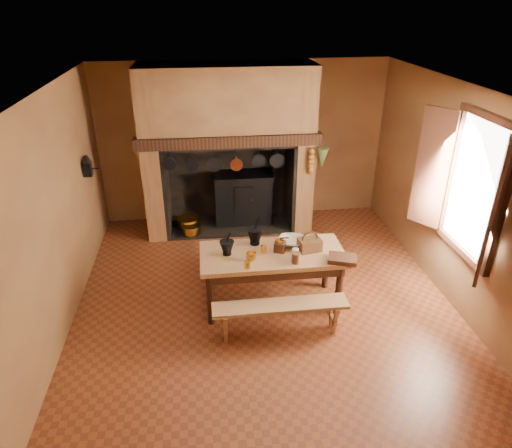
{
  "coord_description": "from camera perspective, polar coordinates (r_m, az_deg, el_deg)",
  "views": [
    {
      "loc": [
        -0.73,
        -5.05,
        3.75
      ],
      "look_at": [
        -0.07,
        0.3,
        1.02
      ],
      "focal_mm": 32.0,
      "sensor_mm": 36.0,
      "label": 1
    }
  ],
  "objects": [
    {
      "name": "wicker_basket",
      "position": [
        5.88,
        6.72,
        -2.51
      ],
      "size": [
        0.31,
        0.25,
        0.27
      ],
      "rotation": [
        0.0,
        0.0,
        0.17
      ],
      "color": "#4C3117",
      "rests_on": "work_table"
    },
    {
      "name": "chimney_breast",
      "position": [
        7.62,
        -3.61,
        12.06
      ],
      "size": [
        2.95,
        0.96,
        2.8
      ],
      "color": "olive",
      "rests_on": "floor"
    },
    {
      "name": "bench_front",
      "position": [
        5.57,
        3.04,
        -10.92
      ],
      "size": [
        1.63,
        0.29,
        0.46
      ],
      "color": "tan",
      "rests_on": "floor"
    },
    {
      "name": "window",
      "position": [
        5.94,
        24.83,
        4.09
      ],
      "size": [
        0.39,
        1.75,
        1.76
      ],
      "color": "white",
      "rests_on": "wall_right"
    },
    {
      "name": "hanging_pans",
      "position": [
        7.28,
        -3.56,
        7.61
      ],
      "size": [
        1.92,
        0.29,
        0.27
      ],
      "color": "black",
      "rests_on": "chimney_breast"
    },
    {
      "name": "brass_mug_b",
      "position": [
        5.82,
        0.93,
        -3.14
      ],
      "size": [
        0.08,
        0.08,
        0.09
      ],
      "primitive_type": "cylinder",
      "rotation": [
        0.0,
        0.0,
        -0.07
      ],
      "color": "gold",
      "rests_on": "work_table"
    },
    {
      "name": "iron_range",
      "position": [
        8.21,
        -1.61,
        3.38
      ],
      "size": [
        1.12,
        0.55,
        1.6
      ],
      "color": "black",
      "rests_on": "floor"
    },
    {
      "name": "herb_bunch",
      "position": [
        7.49,
        8.24,
        8.11
      ],
      "size": [
        0.2,
        0.2,
        0.35
      ],
      "primitive_type": "cone",
      "rotation": [
        3.14,
        0.0,
        0.0
      ],
      "color": "#4C5729",
      "rests_on": "chimney_breast"
    },
    {
      "name": "floor",
      "position": [
        6.33,
        1.01,
        -9.47
      ],
      "size": [
        5.5,
        5.5,
        0.0
      ],
      "primitive_type": "plane",
      "color": "brown",
      "rests_on": "ground"
    },
    {
      "name": "mortar_large",
      "position": [
        5.97,
        -0.14,
        -1.44
      ],
      "size": [
        0.22,
        0.22,
        0.38
      ],
      "rotation": [
        0.0,
        0.0,
        -0.25
      ],
      "color": "black",
      "rests_on": "work_table"
    },
    {
      "name": "onion_string",
      "position": [
        7.46,
        6.87,
        7.72
      ],
      "size": [
        0.12,
        0.1,
        0.46
      ],
      "primitive_type": null,
      "color": "#AF7220",
      "rests_on": "chimney_breast"
    },
    {
      "name": "bench_back",
      "position": [
        6.65,
        1.1,
        -3.82
      ],
      "size": [
        1.71,
        0.3,
        0.48
      ],
      "color": "tan",
      "rests_on": "floor"
    },
    {
      "name": "mortar_small",
      "position": [
        5.75,
        -3.66,
        -2.9
      ],
      "size": [
        0.19,
        0.19,
        0.32
      ],
      "rotation": [
        0.0,
        0.0,
        -0.22
      ],
      "color": "black",
      "rests_on": "work_table"
    },
    {
      "name": "wall_coffee_mill",
      "position": [
        7.17,
        -20.4,
        6.98
      ],
      "size": [
        0.23,
        0.16,
        0.31
      ],
      "color": "black",
      "rests_on": "wall_left"
    },
    {
      "name": "brass_cup",
      "position": [
        5.65,
        -0.6,
        -4.06
      ],
      "size": [
        0.15,
        0.15,
        0.1
      ],
      "primitive_type": "imported",
      "rotation": [
        0.0,
        0.0,
        -0.22
      ],
      "color": "gold",
      "rests_on": "work_table"
    },
    {
      "name": "coffee_grinder",
      "position": [
        5.83,
        3.01,
        -2.74
      ],
      "size": [
        0.2,
        0.17,
        0.21
      ],
      "rotation": [
        0.0,
        0.0,
        -0.38
      ],
      "color": "#3B1D12",
      "rests_on": "work_table"
    },
    {
      "name": "brass_mug_a",
      "position": [
        5.49,
        -1.08,
        -5.14
      ],
      "size": [
        0.09,
        0.09,
        0.09
      ],
      "primitive_type": "cylinder",
      "rotation": [
        0.0,
        0.0,
        0.28
      ],
      "color": "gold",
      "rests_on": "work_table"
    },
    {
      "name": "glass_jar",
      "position": [
        5.68,
        4.96,
        -3.74
      ],
      "size": [
        0.09,
        0.09,
        0.14
      ],
      "primitive_type": "cylinder",
      "rotation": [
        0.0,
        0.0,
        0.08
      ],
      "color": "beige",
      "rests_on": "work_table"
    },
    {
      "name": "wall_left",
      "position": [
        5.84,
        -23.93,
        0.67
      ],
      "size": [
        0.02,
        5.5,
        2.8
      ],
      "primitive_type": "cube",
      "color": "olive",
      "rests_on": "floor"
    },
    {
      "name": "wall_front",
      "position": [
        3.37,
        8.0,
        -17.74
      ],
      "size": [
        5.0,
        0.02,
        2.8
      ],
      "primitive_type": "cube",
      "color": "olive",
      "rests_on": "floor"
    },
    {
      "name": "hearth_pans",
      "position": [
        8.14,
        -8.5,
        -0.15
      ],
      "size": [
        0.51,
        0.62,
        0.2
      ],
      "color": "gold",
      "rests_on": "floor"
    },
    {
      "name": "mixing_bowl",
      "position": [
        6.01,
        4.53,
        -2.2
      ],
      "size": [
        0.42,
        0.42,
        0.09
      ],
      "primitive_type": "imported",
      "rotation": [
        0.0,
        0.0,
        -0.24
      ],
      "color": "#BBB290",
      "rests_on": "work_table"
    },
    {
      "name": "work_table",
      "position": [
        5.9,
        2.07,
        -4.63
      ],
      "size": [
        1.84,
        0.82,
        0.8
      ],
      "color": "tan",
      "rests_on": "floor"
    },
    {
      "name": "stoneware_crock",
      "position": [
        5.61,
        5.03,
        -4.22
      ],
      "size": [
        0.13,
        0.13,
        0.14
      ],
      "primitive_type": "cylinder",
      "rotation": [
        0.0,
        0.0,
        0.24
      ],
      "color": "brown",
      "rests_on": "work_table"
    },
    {
      "name": "wooden_tray",
      "position": [
        5.74,
        10.74,
        -4.3
      ],
      "size": [
        0.41,
        0.35,
        0.06
      ],
      "primitive_type": "cube",
      "rotation": [
        0.0,
        0.0,
        -0.34
      ],
      "color": "#3B1D12",
      "rests_on": "work_table"
    },
    {
      "name": "back_wall",
      "position": [
        8.18,
        -1.61,
        10.14
      ],
      "size": [
        5.0,
        0.02,
        2.8
      ],
      "primitive_type": "cube",
      "color": "olive",
      "rests_on": "floor"
    },
    {
      "name": "ceiling",
      "position": [
        5.19,
        1.27,
        16.28
      ],
      "size": [
        5.5,
        5.5,
        0.0
      ],
      "primitive_type": "plane",
      "rotation": [
        3.14,
        0.0,
        0.0
      ],
      "color": "silver",
      "rests_on": "back_wall"
    },
    {
      "name": "wall_right",
      "position": [
        6.44,
        23.76,
        3.06
      ],
      "size": [
        0.02,
        5.5,
        2.8
      ],
      "primitive_type": "cube",
      "color": "olive",
      "rests_on": "floor"
    }
  ]
}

